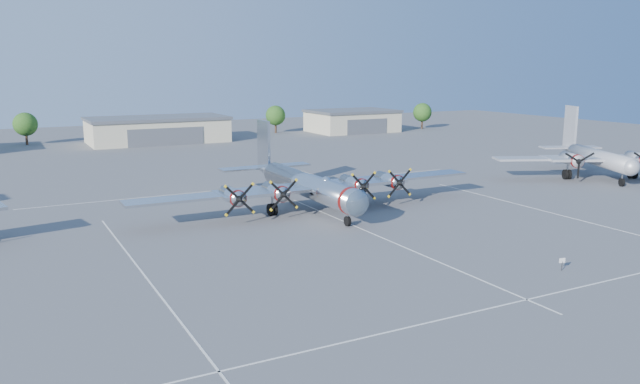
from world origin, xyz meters
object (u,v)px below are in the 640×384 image
tree_far_east (422,112)px  info_placard (562,262)px  hangar_center (158,129)px  main_bomber_b29 (305,207)px  tree_west (25,124)px  tree_east (276,115)px  hangar_east (352,121)px  twin_engine_east (595,177)px

tree_far_east → info_placard: tree_far_east is taller
hangar_center → main_bomber_b29: bearing=-90.5°
tree_west → tree_east: same height
hangar_center → info_placard: size_ratio=28.22×
hangar_east → tree_east: tree_east is taller
tree_east → main_bomber_b29: size_ratio=0.16×
tree_east → twin_engine_east: 80.75m
tree_east → tree_west: bearing=177.9°
hangar_center → tree_far_east: (68.00, -1.96, 1.51)m
hangar_east → main_bomber_b29: 86.25m
tree_west → tree_east: 55.04m
tree_east → info_placard: bearing=-102.1°
hangar_center → info_placard: bearing=-86.0°
tree_west → tree_east: size_ratio=1.00×
hangar_east → twin_engine_east: bearing=-92.1°
tree_far_east → main_bomber_b29: size_ratio=0.16×
tree_far_east → info_placard: bearing=-121.7°
twin_engine_east → tree_far_east: bearing=96.5°
tree_far_east → info_placard: size_ratio=6.55×
tree_east → hangar_center: bearing=-168.6°
hangar_center → twin_engine_east: size_ratio=0.93×
main_bomber_b29 → info_placard: (7.72, -29.47, 0.71)m
tree_west → tree_east: (55.00, -2.00, 0.00)m
hangar_center → tree_far_east: tree_far_east is taller
tree_east → tree_far_east: same height
hangar_east → hangar_center: bearing=-180.0°
tree_east → twin_engine_east: size_ratio=0.22×
hangar_center → twin_engine_east: (45.36, -73.13, -2.71)m
twin_engine_east → tree_east: bearing=125.1°
main_bomber_b29 → hangar_east: bearing=55.8°
tree_west → twin_engine_east: 107.50m
hangar_east → tree_west: (-73.00, 8.04, 1.51)m
hangar_center → tree_far_east: 68.05m
info_placard → tree_west: bearing=116.3°
hangar_east → tree_far_east: size_ratio=3.10×
hangar_east → main_bomber_b29: hangar_east is taller
hangar_east → tree_far_east: (20.00, -1.96, 1.51)m
hangar_center → hangar_east: 48.00m
hangar_east → twin_engine_east: (-2.64, -73.13, -2.71)m
twin_engine_east → info_placard: bearing=-120.1°
main_bomber_b29 → twin_engine_east: (45.97, -1.93, 0.00)m
hangar_center → hangar_east: bearing=0.0°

